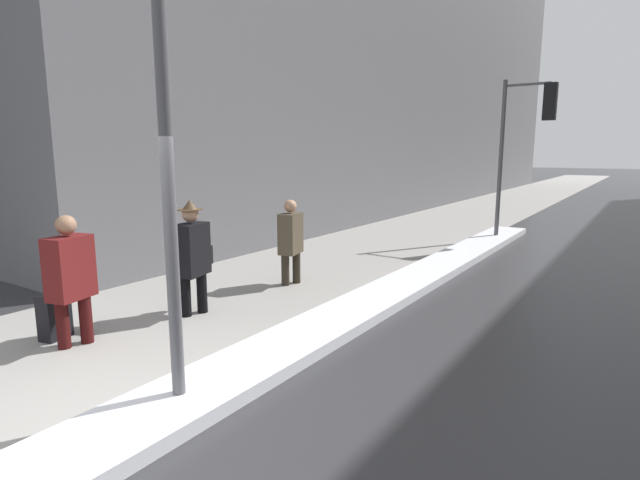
{
  "coord_description": "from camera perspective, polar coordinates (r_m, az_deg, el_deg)",
  "views": [
    {
      "loc": [
        3.74,
        -2.18,
        2.37
      ],
      "look_at": [
        -0.4,
        4.0,
        1.05
      ],
      "focal_mm": 28.0,
      "sensor_mm": 36.0,
      "label": 1
    }
  ],
  "objects": [
    {
      "name": "pedestrian_with_shoulder_bag",
      "position": [
        7.43,
        -14.37,
        -1.47
      ],
      "size": [
        0.42,
        0.76,
        1.7
      ],
      "rotation": [
        0.0,
        0.0,
        -1.34
      ],
      "color": "black",
      "rests_on": "ground"
    },
    {
      "name": "lamp_post",
      "position": [
        4.62,
        -17.76,
        20.89
      ],
      "size": [
        0.28,
        0.28,
        5.55
      ],
      "color": "#515156",
      "rests_on": "ground"
    },
    {
      "name": "traffic_light_near",
      "position": [
        14.02,
        22.82,
        11.99
      ],
      "size": [
        1.31,
        0.32,
        4.19
      ],
      "rotation": [
        0.0,
        0.0,
        -0.02
      ],
      "color": "#515156",
      "rests_on": "ground"
    },
    {
      "name": "ground_plane",
      "position": [
        4.93,
        -24.06,
        -19.59
      ],
      "size": [
        160.0,
        160.0,
        0.0
      ],
      "primitive_type": "plane",
      "color": "#2D2D30"
    },
    {
      "name": "pedestrian_nearside",
      "position": [
        6.73,
        -26.64,
        -3.58
      ],
      "size": [
        0.42,
        0.59,
        1.63
      ],
      "rotation": [
        0.0,
        0.0,
        -1.34
      ],
      "color": "#340C0C",
      "rests_on": "ground"
    },
    {
      "name": "rolling_suitcase",
      "position": [
        7.25,
        -28.07,
        -7.73
      ],
      "size": [
        0.3,
        0.4,
        0.95
      ],
      "rotation": [
        0.0,
        0.0,
        -1.34
      ],
      "color": "black",
      "rests_on": "ground"
    },
    {
      "name": "pedestrian_trailing",
      "position": [
        8.88,
        -3.38,
        0.22
      ],
      "size": [
        0.4,
        0.55,
        1.54
      ],
      "rotation": [
        0.0,
        0.0,
        -1.34
      ],
      "color": "#2A241B",
      "rests_on": "ground"
    },
    {
      "name": "snow_bank_curb",
      "position": [
        9.2,
        10.59,
        -4.56
      ],
      "size": [
        0.89,
        14.37,
        0.15
      ],
      "color": "silver",
      "rests_on": "ground"
    },
    {
      "name": "sidewalk_slab",
      "position": [
        18.26,
        15.23,
        2.27
      ],
      "size": [
        4.0,
        80.0,
        0.01
      ],
      "color": "gray",
      "rests_on": "ground"
    }
  ]
}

